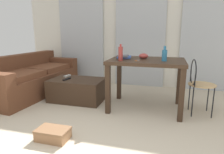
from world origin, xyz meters
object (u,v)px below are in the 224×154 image
object	(u,v)px
coffee_table	(77,90)
tv_remote_primary	(67,79)
couch	(31,79)
bowl	(143,56)
book_stack	(124,57)
scissors	(137,61)
bottle_far	(121,54)
shoebox	(53,134)
wire_chair	(198,80)
craft_table	(146,67)
bottle_near	(164,55)
tv_remote_secondary	(67,76)

from	to	relation	value
coffee_table	tv_remote_primary	distance (m)	0.27
couch	tv_remote_primary	bearing A→B (deg)	-12.77
bowl	book_stack	bearing A→B (deg)	-168.03
couch	scissors	distance (m)	2.21
couch	bottle_far	xyz separation A→B (m)	(1.90, -0.44, 0.59)
bowl	tv_remote_primary	bearing A→B (deg)	-176.34
coffee_table	shoebox	bearing A→B (deg)	-76.52
wire_chair	bowl	distance (m)	0.87
craft_table	bottle_far	size ratio (longest dim) A/B	4.71
craft_table	scissors	world-z (taller)	scissors
bottle_near	tv_remote_primary	world-z (taller)	bottle_near
couch	tv_remote_primary	size ratio (longest dim) A/B	11.30
coffee_table	tv_remote_secondary	distance (m)	0.37
couch	bowl	distance (m)	2.25
craft_table	bottle_near	xyz separation A→B (m)	(0.26, -0.11, 0.21)
bottle_far	bowl	bearing A→B (deg)	48.07
couch	tv_remote_secondary	xyz separation A→B (m)	(0.77, 0.03, 0.09)
book_stack	tv_remote_primary	size ratio (longest dim) A/B	1.63
bottle_near	tv_remote_secondary	distance (m)	1.83
bottle_far	shoebox	size ratio (longest dim) A/B	0.66
bottle_near	shoebox	distance (m)	1.81
shoebox	bottle_near	bearing A→B (deg)	44.58
tv_remote_secondary	wire_chair	bearing A→B (deg)	0.47
bottle_far	tv_remote_secondary	size ratio (longest dim) A/B	1.47
bottle_far	tv_remote_secondary	world-z (taller)	bottle_far
wire_chair	bottle_far	world-z (taller)	bottle_far
bottle_far	tv_remote_secondary	xyz separation A→B (m)	(-1.12, 0.47, -0.50)
book_stack	tv_remote_primary	bearing A→B (deg)	-178.84
wire_chair	tv_remote_secondary	xyz separation A→B (m)	(-2.22, 0.23, -0.12)
bottle_near	shoebox	size ratio (longest dim) A/B	0.59
coffee_table	tv_remote_primary	bearing A→B (deg)	-155.58
coffee_table	book_stack	world-z (taller)	book_stack
book_stack	scissors	size ratio (longest dim) A/B	2.60
wire_chair	scissors	size ratio (longest dim) A/B	7.10
bottle_near	tv_remote_secondary	xyz separation A→B (m)	(-1.73, 0.33, -0.48)
craft_table	tv_remote_secondary	world-z (taller)	craft_table
bowl	shoebox	distance (m)	1.74
scissors	couch	bearing A→B (deg)	170.16
book_stack	scissors	world-z (taller)	book_stack
tv_remote_secondary	bottle_near	bearing A→B (deg)	-4.36
shoebox	couch	bearing A→B (deg)	133.29
bottle_far	coffee_table	bearing A→B (deg)	159.91
coffee_table	book_stack	size ratio (longest dim) A/B	3.09
tv_remote_primary	wire_chair	bearing A→B (deg)	7.76
coffee_table	scissors	world-z (taller)	scissors
craft_table	tv_remote_primary	bearing A→B (deg)	-179.80
bottle_far	bowl	world-z (taller)	bottle_far
bottle_near	bottle_far	distance (m)	0.63
wire_chair	bottle_near	bearing A→B (deg)	-168.43
bottle_far	book_stack	world-z (taller)	bottle_far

